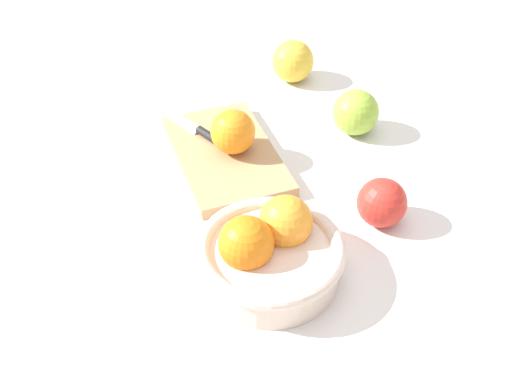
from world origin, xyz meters
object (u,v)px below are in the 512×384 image
object	(u,v)px
bowl	(269,252)
apple_front_left	(382,203)
cutting_board	(226,155)
apple_front_right	(356,112)
apple_front_right_2	(293,61)
orange_on_board	(233,132)
knife	(195,128)

from	to	relation	value
bowl	apple_front_left	size ratio (longest dim) A/B	2.71
cutting_board	apple_front_left	world-z (taller)	apple_front_left
apple_front_right	apple_front_right_2	distance (m)	0.20
apple_front_right	apple_front_right_2	xyz separation A→B (m)	(0.20, -0.01, 0.00)
orange_on_board	knife	xyz separation A→B (m)	(0.08, 0.03, -0.03)
apple_front_right	apple_front_left	world-z (taller)	apple_front_right
cutting_board	apple_front_right	size ratio (longest dim) A/B	3.24
orange_on_board	apple_front_right_2	distance (m)	0.28
apple_front_left	knife	bearing A→B (deg)	20.82
cutting_board	orange_on_board	size ratio (longest dim) A/B	3.56
bowl	apple_front_right_2	world-z (taller)	bowl
bowl	apple_front_right	xyz separation A→B (m)	(0.19, -0.31, -0.00)
apple_front_right	orange_on_board	bearing A→B (deg)	77.72
knife	apple_front_right_2	distance (m)	0.27
cutting_board	orange_on_board	xyz separation A→B (m)	(-0.01, -0.01, 0.05)
apple_front_right	apple_front_right_2	size ratio (longest dim) A/B	0.98
cutting_board	apple_front_left	xyz separation A→B (m)	(-0.25, -0.11, 0.03)
orange_on_board	apple_front_left	world-z (taller)	orange_on_board
bowl	apple_front_left	bearing A→B (deg)	-91.49
cutting_board	apple_front_right_2	size ratio (longest dim) A/B	3.17
orange_on_board	apple_front_right	distance (m)	0.23
knife	cutting_board	bearing A→B (deg)	-169.99
knife	apple_front_right	bearing A→B (deg)	-118.42
bowl	knife	size ratio (longest dim) A/B	1.28
cutting_board	knife	bearing A→B (deg)	10.01
cutting_board	orange_on_board	bearing A→B (deg)	-119.92
apple_front_right	cutting_board	bearing A→B (deg)	76.77
cutting_board	knife	size ratio (longest dim) A/B	1.67
bowl	orange_on_board	distance (m)	0.26
bowl	cutting_board	bearing A→B (deg)	-18.46
apple_front_right_2	apple_front_left	distance (m)	0.42
bowl	apple_front_right_2	distance (m)	0.52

